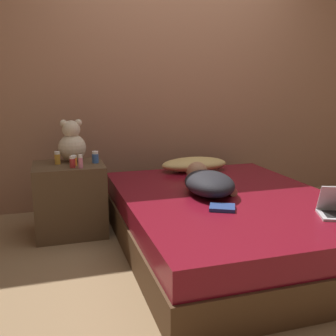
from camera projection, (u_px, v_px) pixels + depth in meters
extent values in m
plane|color=#937551|center=(227.00, 246.00, 3.00)|extent=(12.00, 12.00, 0.00)
cube|color=#996B51|center=(174.00, 75.00, 3.96)|extent=(8.00, 0.06, 2.60)
cube|color=#4C331E|center=(227.00, 232.00, 2.97)|extent=(1.55, 2.09, 0.24)
cube|color=maroon|center=(228.00, 206.00, 2.93)|extent=(1.52, 2.05, 0.17)
cube|color=brown|center=(70.00, 199.00, 3.22)|extent=(0.56, 0.50, 0.58)
ellipsoid|color=tan|center=(194.00, 164.00, 3.71)|extent=(0.63, 0.32, 0.13)
ellipsoid|color=black|center=(209.00, 183.00, 2.93)|extent=(0.41, 0.59, 0.17)
sphere|color=#A87556|center=(197.00, 172.00, 3.26)|extent=(0.18, 0.18, 0.18)
cylinder|color=#A87556|center=(228.00, 188.00, 2.99)|extent=(0.09, 0.25, 0.06)
sphere|color=beige|center=(72.00, 148.00, 3.26)|extent=(0.23, 0.23, 0.23)
sphere|color=beige|center=(71.00, 129.00, 3.23)|extent=(0.15, 0.15, 0.15)
sphere|color=beige|center=(63.00, 123.00, 3.20)|extent=(0.06, 0.06, 0.06)
sphere|color=beige|center=(78.00, 123.00, 3.23)|extent=(0.06, 0.06, 0.06)
cylinder|color=#3866B2|center=(95.00, 158.00, 3.20)|extent=(0.05, 0.05, 0.07)
cylinder|color=white|center=(95.00, 153.00, 3.19)|extent=(0.05, 0.05, 0.02)
cylinder|color=pink|center=(81.00, 163.00, 3.01)|extent=(0.03, 0.03, 0.08)
cylinder|color=white|center=(80.00, 156.00, 2.99)|extent=(0.03, 0.03, 0.02)
cylinder|color=gold|center=(57.00, 159.00, 3.15)|extent=(0.04, 0.04, 0.08)
cylinder|color=white|center=(57.00, 153.00, 3.14)|extent=(0.04, 0.04, 0.02)
cylinder|color=#B72D2D|center=(73.00, 163.00, 3.03)|extent=(0.04, 0.04, 0.07)
cylinder|color=white|center=(72.00, 157.00, 3.02)|extent=(0.04, 0.04, 0.02)
cylinder|color=orange|center=(74.00, 161.00, 3.11)|extent=(0.05, 0.05, 0.06)
cylinder|color=white|center=(74.00, 156.00, 3.10)|extent=(0.04, 0.04, 0.02)
cube|color=navy|center=(222.00, 208.00, 2.59)|extent=(0.21, 0.20, 0.02)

